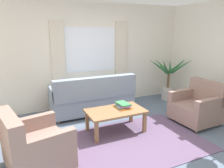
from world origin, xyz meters
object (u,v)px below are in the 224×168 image
at_px(armchair_left, 33,146).
at_px(armchair_right, 198,106).
at_px(couch, 93,98).
at_px(book_stack_on_table, 123,105).
at_px(coffee_table, 116,113).
at_px(potted_plant, 169,79).

relative_size(armchair_left, armchair_right, 1.14).
bearing_deg(couch, book_stack_on_table, 104.53).
relative_size(armchair_right, book_stack_on_table, 2.45).
bearing_deg(book_stack_on_table, coffee_table, -160.47).
bearing_deg(coffee_table, potted_plant, 27.94).
relative_size(couch, potted_plant, 1.53).
bearing_deg(armchair_right, book_stack_on_table, -106.69).
distance_m(couch, potted_plant, 2.29).
distance_m(book_stack_on_table, potted_plant, 2.30).
bearing_deg(armchair_left, book_stack_on_table, -83.02).
height_order(armchair_right, coffee_table, armchair_right).
xyz_separation_m(armchair_right, book_stack_on_table, (-1.58, 0.39, 0.13)).
height_order(coffee_table, potted_plant, potted_plant).
distance_m(armchair_right, coffee_table, 1.80).
xyz_separation_m(book_stack_on_table, potted_plant, (2.01, 1.10, 0.11)).
height_order(couch, book_stack_on_table, couch).
bearing_deg(armchair_left, potted_plant, -78.10).
relative_size(armchair_left, book_stack_on_table, 2.78).
distance_m(armchair_right, potted_plant, 1.58).
height_order(armchair_left, book_stack_on_table, armchair_left).
bearing_deg(coffee_table, book_stack_on_table, 19.53).
distance_m(armchair_left, armchair_right, 3.31).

